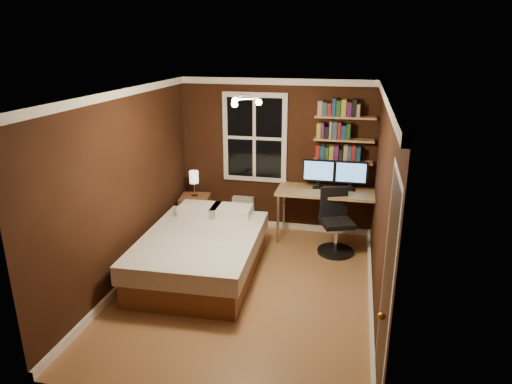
% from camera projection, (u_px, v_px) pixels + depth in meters
% --- Properties ---
extents(floor, '(4.20, 4.20, 0.00)m').
position_uv_depth(floor, '(246.00, 288.00, 5.92)').
color(floor, olive).
rests_on(floor, ground).
extents(wall_back, '(3.20, 0.04, 2.50)m').
position_uv_depth(wall_back, '(276.00, 156.00, 7.47)').
color(wall_back, black).
rests_on(wall_back, ground).
extents(wall_left, '(0.04, 4.20, 2.50)m').
position_uv_depth(wall_left, '(125.00, 188.00, 5.86)').
color(wall_left, black).
rests_on(wall_left, ground).
extents(wall_right, '(0.04, 4.20, 2.50)m').
position_uv_depth(wall_right, '(382.00, 207.00, 5.20)').
color(wall_right, black).
rests_on(wall_right, ground).
extents(ceiling, '(3.20, 4.20, 0.02)m').
position_uv_depth(ceiling, '(245.00, 92.00, 5.13)').
color(ceiling, white).
rests_on(ceiling, wall_back).
extents(window, '(1.06, 0.06, 1.46)m').
position_uv_depth(window, '(255.00, 138.00, 7.42)').
color(window, white).
rests_on(window, wall_back).
extents(door, '(0.03, 0.82, 2.05)m').
position_uv_depth(door, '(385.00, 294.00, 3.83)').
color(door, black).
rests_on(door, ground).
extents(door_knob, '(0.06, 0.06, 0.06)m').
position_uv_depth(door_knob, '(381.00, 316.00, 3.57)').
color(door_knob, gold).
rests_on(door_knob, door).
extents(ceiling_fixture, '(0.44, 0.44, 0.18)m').
position_uv_depth(ceiling_fixture, '(243.00, 102.00, 5.07)').
color(ceiling_fixture, beige).
rests_on(ceiling_fixture, ceiling).
extents(bookshelf_lower, '(0.92, 0.22, 0.03)m').
position_uv_depth(bookshelf_lower, '(343.00, 162.00, 7.14)').
color(bookshelf_lower, tan).
rests_on(bookshelf_lower, wall_back).
extents(books_row_lower, '(0.60, 0.16, 0.23)m').
position_uv_depth(books_row_lower, '(343.00, 154.00, 7.10)').
color(books_row_lower, maroon).
rests_on(books_row_lower, bookshelf_lower).
extents(bookshelf_middle, '(0.92, 0.22, 0.03)m').
position_uv_depth(bookshelf_middle, '(344.00, 140.00, 7.03)').
color(bookshelf_middle, tan).
rests_on(bookshelf_middle, wall_back).
extents(books_row_middle, '(0.48, 0.16, 0.23)m').
position_uv_depth(books_row_middle, '(344.00, 131.00, 6.99)').
color(books_row_middle, navy).
rests_on(books_row_middle, bookshelf_middle).
extents(bookshelf_upper, '(0.92, 0.22, 0.03)m').
position_uv_depth(bookshelf_upper, '(345.00, 117.00, 6.92)').
color(bookshelf_upper, tan).
rests_on(bookshelf_upper, wall_back).
extents(books_row_upper, '(0.54, 0.16, 0.23)m').
position_uv_depth(books_row_upper, '(346.00, 108.00, 6.88)').
color(books_row_upper, '#235022').
rests_on(books_row_upper, bookshelf_upper).
extents(bed, '(1.59, 2.16, 0.71)m').
position_uv_depth(bed, '(201.00, 253.00, 6.21)').
color(bed, brown).
rests_on(bed, ground).
extents(nightstand, '(0.53, 0.53, 0.59)m').
position_uv_depth(nightstand, '(196.00, 213.00, 7.68)').
color(nightstand, brown).
rests_on(nightstand, ground).
extents(bedside_lamp, '(0.15, 0.15, 0.44)m').
position_uv_depth(bedside_lamp, '(194.00, 184.00, 7.52)').
color(bedside_lamp, beige).
rests_on(bedside_lamp, nightstand).
extents(radiator, '(0.36, 0.13, 0.54)m').
position_uv_depth(radiator, '(243.00, 212.00, 7.80)').
color(radiator, silver).
rests_on(radiator, ground).
extents(desk, '(1.76, 0.66, 0.83)m').
position_uv_depth(desk, '(333.00, 195.00, 7.10)').
color(desk, tan).
rests_on(desk, ground).
extents(monitor_left, '(0.50, 0.12, 0.46)m').
position_uv_depth(monitor_left, '(318.00, 174.00, 7.14)').
color(monitor_left, black).
rests_on(monitor_left, desk).
extents(monitor_right, '(0.50, 0.12, 0.46)m').
position_uv_depth(monitor_right, '(351.00, 176.00, 7.04)').
color(monitor_right, black).
rests_on(monitor_right, desk).
extents(desk_lamp, '(0.14, 0.32, 0.44)m').
position_uv_depth(desk_lamp, '(390.00, 184.00, 6.70)').
color(desk_lamp, silver).
rests_on(desk_lamp, desk).
extents(office_chair, '(0.57, 0.57, 0.98)m').
position_uv_depth(office_chair, '(335.00, 229.00, 6.83)').
color(office_chair, black).
rests_on(office_chair, ground).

